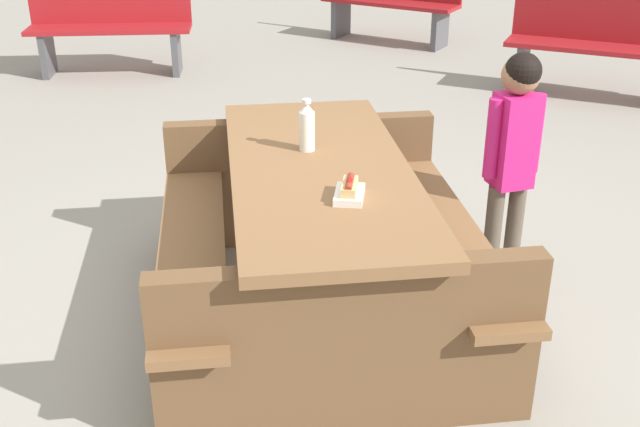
# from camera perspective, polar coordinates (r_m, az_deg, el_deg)

# --- Properties ---
(ground_plane) EXTENTS (30.00, 30.00, 0.00)m
(ground_plane) POSITION_cam_1_polar(r_m,az_deg,el_deg) (3.66, -0.00, -7.45)
(ground_plane) COLOR gray
(ground_plane) RESTS_ON ground
(picnic_table) EXTENTS (1.90, 1.54, 0.75)m
(picnic_table) POSITION_cam_1_polar(r_m,az_deg,el_deg) (3.44, -0.00, -1.21)
(picnic_table) COLOR brown
(picnic_table) RESTS_ON ground
(soda_bottle) EXTENTS (0.07, 0.07, 0.24)m
(soda_bottle) POSITION_cam_1_polar(r_m,az_deg,el_deg) (3.45, -0.97, 6.36)
(soda_bottle) COLOR silver
(soda_bottle) RESTS_ON picnic_table
(hotdog_tray) EXTENTS (0.20, 0.14, 0.08)m
(hotdog_tray) POSITION_cam_1_polar(r_m,az_deg,el_deg) (2.99, 2.17, 1.67)
(hotdog_tray) COLOR white
(hotdog_tray) RESTS_ON picnic_table
(child_in_coat) EXTENTS (0.20, 0.28, 1.16)m
(child_in_coat) POSITION_cam_1_polar(r_m,az_deg,el_deg) (3.72, 14.00, 5.14)
(child_in_coat) COLOR brown
(child_in_coat) RESTS_ON ground
(park_bench_near) EXTENTS (1.03, 1.52, 0.85)m
(park_bench_near) POSITION_cam_1_polar(r_m,az_deg,el_deg) (7.17, 19.70, 11.63)
(park_bench_near) COLOR maroon
(park_bench_near) RESTS_ON ground
(park_bench_mid) EXTENTS (0.43, 1.51, 0.85)m
(park_bench_mid) POSITION_cam_1_polar(r_m,az_deg,el_deg) (7.75, -15.10, 13.18)
(park_bench_mid) COLOR maroon
(park_bench_mid) RESTS_ON ground
(park_bench_far) EXTENTS (1.16, 1.47, 0.85)m
(park_bench_far) POSITION_cam_1_polar(r_m,az_deg,el_deg) (8.82, 5.32, 15.32)
(park_bench_far) COLOR maroon
(park_bench_far) RESTS_ON ground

